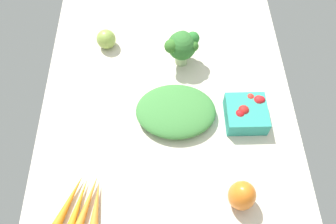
# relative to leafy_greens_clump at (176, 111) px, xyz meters

# --- Properties ---
(tablecloth) EXTENTS (1.04, 0.76, 0.02)m
(tablecloth) POSITION_rel_leafy_greens_clump_xyz_m (0.00, -0.02, -0.04)
(tablecloth) COLOR beige
(tablecloth) RESTS_ON ground
(leafy_greens_clump) EXTENTS (0.19, 0.24, 0.05)m
(leafy_greens_clump) POSITION_rel_leafy_greens_clump_xyz_m (0.00, 0.00, 0.00)
(leafy_greens_clump) COLOR #3E823B
(leafy_greens_clump) RESTS_ON tablecloth
(broccoli_head) EXTENTS (0.10, 0.11, 0.12)m
(broccoli_head) POSITION_rel_leafy_greens_clump_xyz_m (-0.21, 0.03, 0.05)
(broccoli_head) COLOR #AABF89
(broccoli_head) RESTS_ON tablecloth
(bell_pepper_orange) EXTENTS (0.09, 0.09, 0.10)m
(bell_pepper_orange) POSITION_rel_leafy_greens_clump_xyz_m (0.26, 0.15, 0.02)
(bell_pepper_orange) COLOR orange
(bell_pepper_orange) RESTS_ON tablecloth
(heirloom_tomato_green) EXTENTS (0.06, 0.06, 0.06)m
(heirloom_tomato_green) POSITION_rel_leafy_greens_clump_xyz_m (-0.28, -0.22, 0.01)
(heirloom_tomato_green) COLOR #8BA848
(heirloom_tomato_green) RESTS_ON tablecloth
(carrot_bunch) EXTENTS (0.17, 0.12, 0.03)m
(carrot_bunch) POSITION_rel_leafy_greens_clump_xyz_m (0.27, -0.24, -0.01)
(carrot_bunch) COLOR orange
(carrot_bunch) RESTS_ON tablecloth
(berry_basket) EXTENTS (0.12, 0.12, 0.06)m
(berry_basket) POSITION_rel_leafy_greens_clump_xyz_m (0.01, 0.20, 0.00)
(berry_basket) COLOR teal
(berry_basket) RESTS_ON tablecloth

